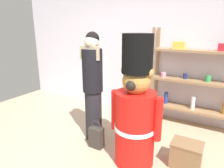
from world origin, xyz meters
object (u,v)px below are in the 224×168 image
display_crate (186,155)px  shopping_bag (96,137)px  teddy_bear_guard (135,112)px  merchandise_shelf (195,80)px  person_shopper (93,85)px

display_crate → shopping_bag: bearing=-170.0°
teddy_bear_guard → shopping_bag: size_ratio=3.86×
merchandise_shelf → display_crate: bearing=-83.5°
person_shopper → display_crate: size_ratio=4.42×
merchandise_shelf → teddy_bear_guard: (-0.48, -1.49, -0.15)m
teddy_bear_guard → display_crate: 0.87m
shopping_bag → display_crate: bearing=10.0°
person_shopper → display_crate: (1.44, 0.00, -0.73)m
person_shopper → shopping_bag: size_ratio=3.88×
person_shopper → teddy_bear_guard: bearing=-16.7°
merchandise_shelf → shopping_bag: 1.96m
shopping_bag → display_crate: 1.27m
merchandise_shelf → shopping_bag: size_ratio=4.01×
teddy_bear_guard → shopping_bag: 0.84m
merchandise_shelf → display_crate: merchandise_shelf is taller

